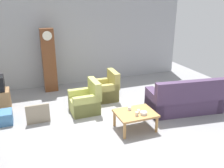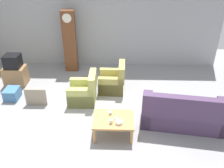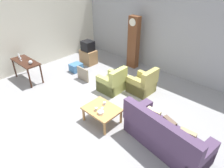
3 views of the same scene
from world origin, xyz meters
name	(u,v)px [view 3 (image 3 of 3)]	position (x,y,z in m)	size (l,w,h in m)	color
ground_plane	(101,108)	(0.00, 0.00, 0.00)	(10.40, 10.40, 0.00)	gray
garage_door_wall	(166,33)	(0.00, 3.60, 1.60)	(8.40, 0.16, 3.20)	#9EA0A5
pegboard_wall_left	(36,33)	(-4.20, 0.40, 1.44)	(0.12, 6.40, 2.88)	silver
couch_floral	(164,136)	(2.24, -0.05, 0.36)	(2.20, 1.16, 1.04)	#4C3856
armchair_olive_near	(112,83)	(-0.41, 0.97, 0.31)	(0.80, 0.77, 0.92)	tan
armchair_olive_far	(143,84)	(0.42, 1.63, 0.31)	(0.81, 0.78, 0.92)	tan
coffee_table_wood	(102,110)	(0.48, -0.41, 0.39)	(0.96, 0.76, 0.46)	#B27F47
console_table_dark	(26,64)	(-3.30, -0.66, 0.68)	(1.30, 0.56, 0.80)	#381E14
grandfather_clock	(134,43)	(-1.11, 3.03, 1.09)	(0.44, 0.30, 2.16)	brown
tv_stand_cabinet	(88,57)	(-2.76, 1.93, 0.31)	(0.68, 0.52, 0.62)	#997047
tv_crt	(88,46)	(-2.76, 1.93, 0.83)	(0.48, 0.44, 0.42)	black
framed_picture_leaning	(83,74)	(-1.75, 0.75, 0.26)	(0.60, 0.05, 0.52)	gray
storage_box_blue	(76,67)	(-2.57, 1.07, 0.16)	(0.40, 0.47, 0.32)	teal
glass_dome_cloche	(30,62)	(-2.91, -0.64, 0.87)	(0.14, 0.14, 0.14)	silver
cup_white_porcelain	(102,109)	(0.54, -0.46, 0.50)	(0.07, 0.07, 0.08)	white
cup_blue_rimmed	(104,103)	(0.41, -0.23, 0.50)	(0.08, 0.08, 0.08)	silver
cup_cream_tall	(96,109)	(0.44, -0.58, 0.50)	(0.08, 0.08, 0.10)	beige
bowl_white_stacked	(101,112)	(0.62, -0.58, 0.49)	(0.17, 0.17, 0.07)	white
wine_glass_tall	(18,54)	(-3.78, -0.66, 0.93)	(0.07, 0.07, 0.20)	silver
wine_glass_mid	(19,56)	(-3.58, -0.72, 0.93)	(0.07, 0.07, 0.20)	silver
wine_glass_short	(21,58)	(-3.42, -0.75, 0.91)	(0.06, 0.06, 0.18)	silver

